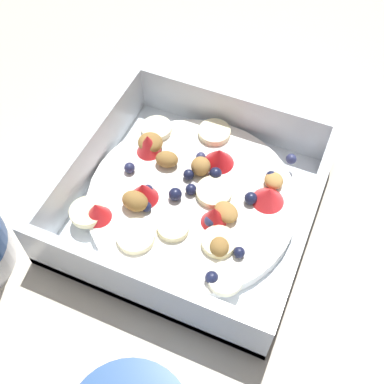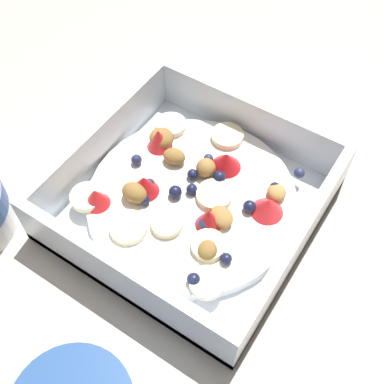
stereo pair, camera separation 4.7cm
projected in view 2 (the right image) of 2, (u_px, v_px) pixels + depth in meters
The scene contains 2 objects.
ground_plane at pixel (203, 223), 0.48m from camera, with size 2.40×2.40×0.00m, color beige.
fruit_bowl at pixel (191, 198), 0.48m from camera, with size 0.23×0.23×0.06m.
Camera 2 is at (-0.22, -0.13, 0.41)m, focal length 45.59 mm.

